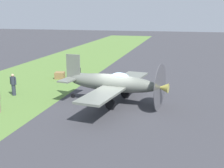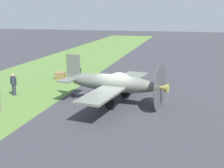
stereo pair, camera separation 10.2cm
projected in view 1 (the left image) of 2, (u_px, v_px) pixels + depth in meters
The scene contains 5 objects.
ground_plane at pixel (113, 105), 21.18m from camera, with size 160.00×160.00×0.00m, color #38383D.
airplane_lead at pixel (114, 83), 21.40m from camera, with size 9.93×7.90×3.52m.
ground_crew_chief at pixel (13, 84), 23.46m from camera, with size 0.38×0.62×1.73m.
fuel_drum at pixel (78, 72), 30.30m from camera, with size 0.60×0.60×0.90m, color black.
supply_crate at pixel (60, 75), 29.46m from camera, with size 0.90×0.90×0.64m, color olive.
Camera 1 is at (19.63, 4.82, 6.51)m, focal length 47.94 mm.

